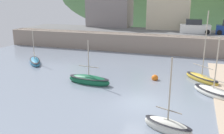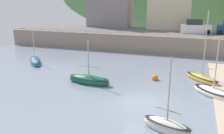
{
  "view_description": "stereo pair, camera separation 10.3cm",
  "coord_description": "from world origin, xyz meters",
  "views": [
    {
      "loc": [
        3.22,
        -16.07,
        7.25
      ],
      "look_at": [
        -3.54,
        4.14,
        1.22
      ],
      "focal_mm": 39.46,
      "sensor_mm": 36.0,
      "label": 1
    },
    {
      "loc": [
        3.32,
        -16.04,
        7.25
      ],
      "look_at": [
        -3.54,
        4.14,
        1.22
      ],
      "focal_mm": 39.46,
      "sensor_mm": 36.0,
      "label": 2
    }
  ],
  "objects": [
    {
      "name": "quay_seawall",
      "position": [
        0.0,
        17.5,
        1.36
      ],
      "size": [
        48.0,
        9.4,
        2.4
      ],
      "color": "gray",
      "rests_on": "ground"
    },
    {
      "name": "mooring_buoy",
      "position": [
        0.17,
        5.4,
        0.18
      ],
      "size": [
        0.61,
        0.61,
        0.61
      ],
      "color": "orange",
      "rests_on": "ground"
    },
    {
      "name": "sailboat_tall_mast",
      "position": [
        -13.81,
        6.97,
        0.23
      ],
      "size": [
        3.51,
        3.84,
        3.78
      ],
      "rotation": [
        0.0,
        0.0,
        -0.86
      ],
      "color": "teal",
      "rests_on": "ground"
    },
    {
      "name": "sailboat_blue_trim",
      "position": [
        5.0,
        3.16,
        0.25
      ],
      "size": [
        3.53,
        3.36,
        4.64
      ],
      "rotation": [
        0.0,
        0.0,
        -0.73
      ],
      "color": "silver",
      "rests_on": "ground"
    },
    {
      "name": "sailboat_white_hull",
      "position": [
        2.25,
        -3.35,
        0.31
      ],
      "size": [
        3.04,
        1.86,
        4.49
      ],
      "rotation": [
        0.0,
        0.0,
        -0.35
      ],
      "color": "silver",
      "rests_on": "ground"
    },
    {
      "name": "waterfront_building_centre",
      "position": [
        -0.9,
        25.2,
        6.63
      ],
      "size": [
        6.7,
        5.46,
        8.32
      ],
      "color": "beige",
      "rests_on": "ground"
    },
    {
      "name": "sailboat_far_left",
      "position": [
        -5.15,
        2.6,
        0.31
      ],
      "size": [
        4.05,
        1.56,
        4.02
      ],
      "rotation": [
        0.0,
        0.0,
        -0.1
      ],
      "color": "#145C39",
      "rests_on": "ground"
    },
    {
      "name": "sailboat_nearest_shore",
      "position": [
        4.21,
        6.46,
        0.27
      ],
      "size": [
        3.35,
        3.34,
        6.36
      ],
      "rotation": [
        0.0,
        0.0,
        -0.78
      ],
      "color": "gold",
      "rests_on": "ground"
    },
    {
      "name": "parked_car_near_slipway",
      "position": [
        3.22,
        20.7,
        3.2
      ],
      "size": [
        4.19,
        1.93,
        1.95
      ],
      "rotation": [
        0.0,
        0.0,
        0.06
      ],
      "color": "silver",
      "rests_on": "ground"
    }
  ]
}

